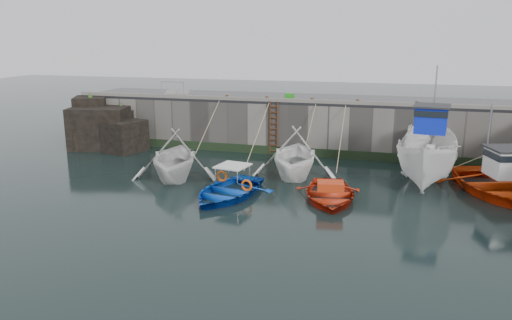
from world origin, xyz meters
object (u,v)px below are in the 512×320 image
(bollard_a, at_px, (227,97))
(bollard_c, at_px, (312,100))
(boat_far_white, at_px, (428,157))
(bollard_b, at_px, (267,99))
(boat_far_orange, at_px, (497,184))
(bollard_d, at_px, (358,102))
(boat_near_white, at_px, (176,177))
(fish_crate, at_px, (290,96))
(ladder, at_px, (274,128))
(bollard_e, at_px, (417,104))
(boat_near_blacktrim, at_px, (295,175))
(boat_near_blue, at_px, (228,196))
(boat_near_navy, at_px, (329,199))

(bollard_a, height_order, bollard_c, same)
(boat_far_white, distance_m, bollard_b, 10.06)
(bollard_b, bearing_deg, boat_far_white, -22.70)
(boat_far_orange, bearing_deg, bollard_d, 125.69)
(boat_near_white, relative_size, bollard_c, 18.65)
(fish_crate, bearing_deg, ladder, -120.31)
(ladder, distance_m, fish_crate, 2.66)
(bollard_e, bearing_deg, ladder, -177.60)
(bollard_e, bearing_deg, boat_near_blacktrim, -142.43)
(ladder, relative_size, boat_near_white, 0.61)
(bollard_d, bearing_deg, fish_crate, 159.29)
(bollard_e, bearing_deg, boat_near_blue, -132.96)
(ladder, xyz_separation_m, fish_crate, (0.53, 1.95, 1.73))
(fish_crate, height_order, bollard_d, fish_crate)
(boat_near_white, distance_m, boat_near_blue, 4.14)
(boat_near_blacktrim, relative_size, bollard_b, 18.96)
(fish_crate, xyz_separation_m, bollard_e, (7.47, -1.61, -0.02))
(boat_near_blacktrim, xyz_separation_m, bollard_d, (2.67, 4.51, 3.30))
(boat_far_white, distance_m, bollard_e, 4.37)
(boat_near_blue, xyz_separation_m, bollard_a, (-2.93, 8.66, 3.30))
(boat_near_blue, height_order, boat_far_white, boat_far_white)
(boat_near_white, relative_size, bollard_b, 18.65)
(bollard_c, bearing_deg, boat_near_white, -131.73)
(ladder, relative_size, boat_near_blacktrim, 0.60)
(boat_far_white, xyz_separation_m, bollard_e, (-0.58, 3.80, 2.10))
(boat_near_white, relative_size, fish_crate, 9.04)
(boat_near_white, height_order, boat_near_navy, boat_near_white)
(boat_far_orange, xyz_separation_m, bollard_b, (-12.01, 5.05, 2.88))
(boat_far_orange, bearing_deg, bollard_e, 107.47)
(ladder, height_order, boat_far_white, boat_far_white)
(boat_near_blacktrim, bearing_deg, bollard_e, 30.57)
(boat_near_blacktrim, distance_m, bollard_e, 8.11)
(ladder, height_order, bollard_d, bollard_d)
(bollard_e, bearing_deg, boat_near_navy, -115.10)
(boat_near_navy, xyz_separation_m, boat_far_orange, (7.18, 2.78, 0.42))
(boat_near_white, xyz_separation_m, bollard_b, (3.08, 6.48, 3.30))
(boat_near_navy, xyz_separation_m, boat_far_white, (4.25, 4.03, 1.20))
(boat_near_blue, xyz_separation_m, boat_far_orange, (11.58, 3.62, 0.42))
(fish_crate, xyz_separation_m, bollard_b, (-1.03, -1.61, -0.02))
(boat_near_white, bearing_deg, boat_near_blue, -49.09)
(ladder, distance_m, bollard_d, 5.11)
(boat_near_blacktrim, height_order, fish_crate, fish_crate)
(boat_near_navy, bearing_deg, bollard_e, 55.13)
(ladder, height_order, bollard_c, bollard_c)
(boat_far_white, bearing_deg, boat_near_white, -160.96)
(ladder, bearing_deg, bollard_c, 8.67)
(boat_near_navy, relative_size, fish_crate, 7.90)
(bollard_a, relative_size, bollard_d, 1.00)
(ladder, relative_size, boat_far_white, 0.41)
(boat_far_orange, xyz_separation_m, bollard_e, (-3.51, 5.05, 2.88))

